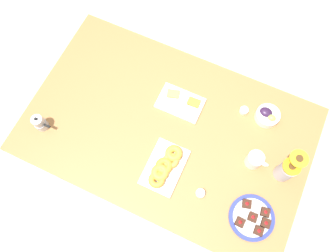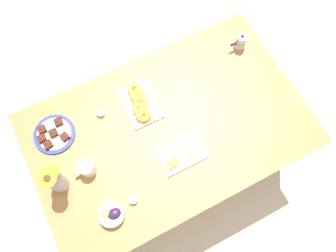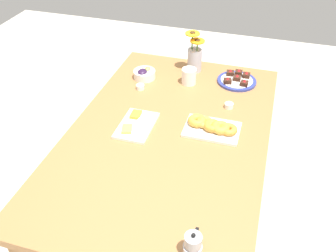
# 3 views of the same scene
# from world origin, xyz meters

# --- Properties ---
(ground_plane) EXTENTS (6.00, 6.00, 0.00)m
(ground_plane) POSITION_xyz_m (0.00, 0.00, 0.00)
(ground_plane) COLOR beige
(dining_table) EXTENTS (1.60, 1.00, 0.74)m
(dining_table) POSITION_xyz_m (0.00, 0.00, 0.65)
(dining_table) COLOR #9E6B3D
(dining_table) RESTS_ON ground_plane
(coffee_mug) EXTENTS (0.12, 0.09, 0.10)m
(coffee_mug) POSITION_xyz_m (0.50, 0.02, 0.79)
(coffee_mug) COLOR white
(coffee_mug) RESTS_ON dining_table
(grape_bowl) EXTENTS (0.13, 0.13, 0.07)m
(grape_bowl) POSITION_xyz_m (0.48, 0.30, 0.77)
(grape_bowl) COLOR white
(grape_bowl) RESTS_ON dining_table
(cheese_platter) EXTENTS (0.26, 0.17, 0.03)m
(cheese_platter) POSITION_xyz_m (0.00, 0.17, 0.75)
(cheese_platter) COLOR white
(cheese_platter) RESTS_ON dining_table
(croissant_platter) EXTENTS (0.19, 0.29, 0.05)m
(croissant_platter) POSITION_xyz_m (0.08, -0.21, 0.76)
(croissant_platter) COLOR white
(croissant_platter) RESTS_ON dining_table
(jam_cup_honey) EXTENTS (0.05, 0.05, 0.03)m
(jam_cup_honey) POSITION_xyz_m (0.31, -0.26, 0.76)
(jam_cup_honey) COLOR white
(jam_cup_honey) RESTS_ON dining_table
(jam_cup_berry) EXTENTS (0.05, 0.05, 0.03)m
(jam_cup_berry) POSITION_xyz_m (0.35, 0.28, 0.76)
(jam_cup_berry) COLOR white
(jam_cup_berry) RESTS_ON dining_table
(dessert_plate) EXTENTS (0.24, 0.24, 0.05)m
(dessert_plate) POSITION_xyz_m (0.60, -0.26, 0.75)
(dessert_plate) COLOR navy
(dessert_plate) RESTS_ON dining_table
(flower_vase) EXTENTS (0.10, 0.12, 0.26)m
(flower_vase) POSITION_xyz_m (0.66, 0.02, 0.83)
(flower_vase) COLOR #B2B2BC
(flower_vase) RESTS_ON dining_table
(moka_pot) EXTENTS (0.11, 0.07, 0.12)m
(moka_pot) POSITION_xyz_m (-0.65, -0.28, 0.79)
(moka_pot) COLOR #B7B7BC
(moka_pot) RESTS_ON dining_table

